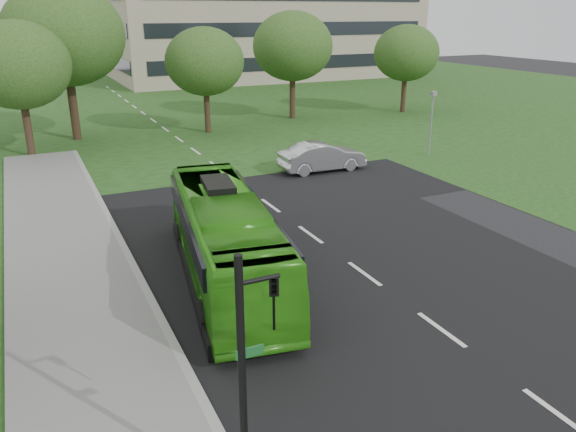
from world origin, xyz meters
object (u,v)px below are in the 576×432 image
object	(u,v)px
tree_park_a	(18,65)
tree_park_d	(293,46)
tree_park_b	(64,35)
traffic_light	(251,365)
tree_park_c	(205,62)
bus	(225,238)
sedan	(322,157)
camera_pole	(432,115)
tree_park_e	(406,53)

from	to	relation	value
tree_park_a	tree_park_d	bearing A→B (deg)	13.37
tree_park_b	traffic_light	bearing A→B (deg)	-90.93
tree_park_c	tree_park_d	size ratio (longest dim) A/B	0.88
tree_park_a	bus	bearing A→B (deg)	-76.40
tree_park_d	tree_park_c	bearing A→B (deg)	-162.63
sedan	traffic_light	xyz separation A→B (m)	(-12.17, -19.54, 2.12)
bus	sedan	bearing A→B (deg)	57.49
traffic_light	camera_pole	world-z (taller)	traffic_light
tree_park_b	camera_pole	distance (m)	24.63
traffic_light	tree_park_e	bearing A→B (deg)	68.72
tree_park_e	bus	world-z (taller)	tree_park_e
tree_park_a	camera_pole	xyz separation A→B (m)	(22.37, -10.73, -2.94)
tree_park_d	traffic_light	size ratio (longest dim) A/B	1.73
tree_park_e	camera_pole	bearing A→B (deg)	-120.85
tree_park_a	sedan	size ratio (longest dim) A/B	1.65
tree_park_e	sedan	bearing A→B (deg)	-138.51
bus	sedan	distance (m)	14.30
bus	camera_pole	distance (m)	20.29
tree_park_d	traffic_light	bearing A→B (deg)	-117.00
tree_park_b	traffic_light	world-z (taller)	tree_park_b
bus	tree_park_a	bearing A→B (deg)	112.92
tree_park_a	tree_park_b	xyz separation A→B (m)	(3.11, 3.95, 1.52)
sedan	traffic_light	distance (m)	23.12
bus	traffic_light	bearing A→B (deg)	-97.26
tree_park_c	sedan	world-z (taller)	tree_park_c
tree_park_c	camera_pole	bearing A→B (deg)	-52.06
tree_park_a	tree_park_d	xyz separation A→B (m)	(20.51, 4.87, 0.32)
tree_park_c	sedan	size ratio (longest dim) A/B	1.53
camera_pole	traffic_light	bearing A→B (deg)	-141.22
tree_park_b	tree_park_e	distance (m)	27.77
tree_park_b	bus	bearing A→B (deg)	-85.31
tree_park_e	camera_pole	xyz separation A→B (m)	(-8.44, -14.13, -2.52)
tree_park_a	tree_park_c	distance (m)	12.44
tree_park_c	traffic_light	size ratio (longest dim) A/B	1.51
traffic_light	tree_park_b	bearing A→B (deg)	107.71
tree_park_d	camera_pole	distance (m)	16.05
tree_park_e	tree_park_c	bearing A→B (deg)	-176.58
traffic_light	camera_pole	bearing A→B (deg)	63.39
tree_park_c	tree_park_d	bearing A→B (deg)	17.37
tree_park_a	traffic_light	size ratio (longest dim) A/B	1.63
tree_park_a	camera_pole	bearing A→B (deg)	-25.62
tree_park_e	sedan	xyz separation A→B (m)	(-16.09, -14.23, -4.29)
tree_park_c	camera_pole	distance (m)	16.70
tree_park_c	tree_park_e	xyz separation A→B (m)	(18.58, 1.11, -0.02)
traffic_light	camera_pole	xyz separation A→B (m)	(19.82, 19.64, -0.35)
tree_park_d	tree_park_e	size ratio (longest dim) A/B	1.15
sedan	camera_pole	bearing A→B (deg)	-87.82
tree_park_c	tree_park_e	bearing A→B (deg)	3.42
tree_park_b	tree_park_e	size ratio (longest dim) A/B	1.39
tree_park_a	tree_park_e	distance (m)	31.00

